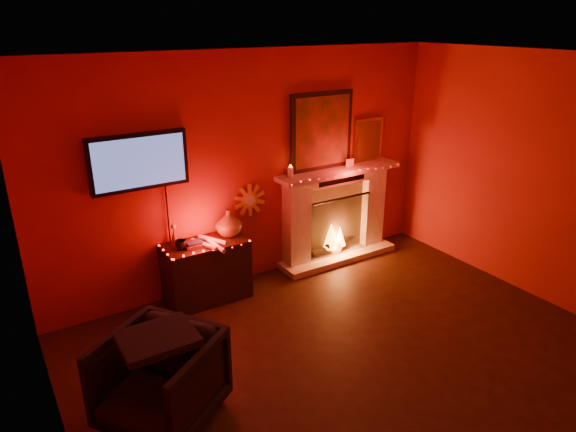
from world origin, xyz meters
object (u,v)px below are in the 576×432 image
armchair (160,380)px  sunburst_clock (250,200)px  tv (139,162)px  console_table (208,267)px  fireplace (335,206)px

armchair → sunburst_clock: bearing=101.1°
tv → console_table: (0.59, -0.19, -1.25)m
sunburst_clock → console_table: sunburst_clock is taller
fireplace → sunburst_clock: 1.23m
sunburst_clock → console_table: size_ratio=0.40×
console_table → tv: bearing=162.0°
fireplace → console_table: bearing=-176.1°
sunburst_clock → console_table: (-0.66, -0.22, -0.60)m
tv → sunburst_clock: tv is taller
tv → console_table: size_ratio=1.23×
sunburst_clock → armchair: sunburst_clock is taller
tv → armchair: size_ratio=1.49×
sunburst_clock → armchair: bearing=-134.7°
fireplace → console_table: size_ratio=2.17×
sunburst_clock → fireplace: bearing=-4.4°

